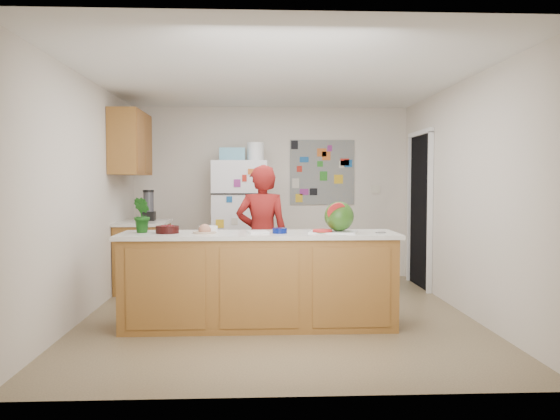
{
  "coord_description": "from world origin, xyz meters",
  "views": [
    {
      "loc": [
        -0.24,
        -5.76,
        1.42
      ],
      "look_at": [
        0.04,
        0.2,
        1.1
      ],
      "focal_mm": 35.0,
      "sensor_mm": 36.0,
      "label": 1
    }
  ],
  "objects_px": {
    "person": "(262,236)",
    "watermelon": "(339,216)",
    "cherry_bowl": "(167,230)",
    "refrigerator": "(240,222)"
  },
  "relations": [
    {
      "from": "refrigerator",
      "to": "cherry_bowl",
      "type": "height_order",
      "value": "refrigerator"
    },
    {
      "from": "person",
      "to": "watermelon",
      "type": "xyz_separation_m",
      "value": [
        0.74,
        -0.82,
        0.28
      ]
    },
    {
      "from": "refrigerator",
      "to": "watermelon",
      "type": "relative_size",
      "value": 5.89
    },
    {
      "from": "refrigerator",
      "to": "cherry_bowl",
      "type": "bearing_deg",
      "value": -104.72
    },
    {
      "from": "refrigerator",
      "to": "person",
      "type": "relative_size",
      "value": 1.06
    },
    {
      "from": "cherry_bowl",
      "to": "watermelon",
      "type": "bearing_deg",
      "value": 0.71
    },
    {
      "from": "person",
      "to": "watermelon",
      "type": "height_order",
      "value": "person"
    },
    {
      "from": "refrigerator",
      "to": "watermelon",
      "type": "distance_m",
      "value": 2.59
    },
    {
      "from": "person",
      "to": "cherry_bowl",
      "type": "xyz_separation_m",
      "value": [
        -0.92,
        -0.84,
        0.16
      ]
    },
    {
      "from": "watermelon",
      "to": "cherry_bowl",
      "type": "height_order",
      "value": "watermelon"
    }
  ]
}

